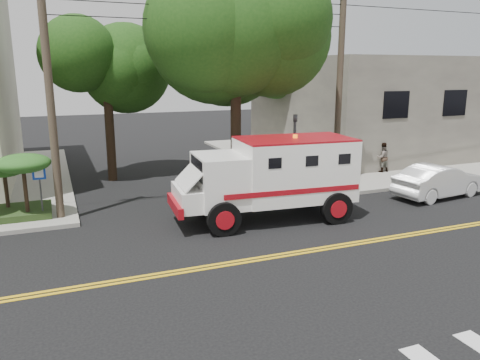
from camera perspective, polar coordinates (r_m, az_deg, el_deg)
name	(u,v)px	position (r m, az deg, el deg)	size (l,w,h in m)	color
ground	(269,257)	(14.01, 3.57, -9.40)	(100.00, 100.00, 0.00)	black
sidewalk_ne	(366,153)	(32.03, 15.12, 3.21)	(17.00, 17.00, 0.15)	gray
building_right	(383,105)	(32.98, 17.03, 8.76)	(14.00, 12.00, 6.00)	#5E5851
utility_pole_left	(50,97)	(17.67, -22.16, 9.40)	(0.28, 0.28, 9.00)	#382D23
utility_pole_right	(339,91)	(21.48, 12.00, 10.58)	(0.28, 0.28, 9.00)	#382D23
tree_main	(249,23)	(19.47, 1.06, 18.57)	(6.08, 5.70, 9.85)	black
tree_left	(113,63)	(23.62, -15.22, 13.61)	(4.48, 4.20, 7.70)	black
tree_right	(290,59)	(31.01, 6.07, 14.45)	(4.80, 4.50, 8.20)	black
traffic_signal	(294,147)	(19.90, 6.64, 4.00)	(0.15, 0.18, 3.60)	#3F3F42
accessibility_sign	(40,185)	(18.28, -23.19, -0.56)	(0.45, 0.10, 2.02)	#3F3F42
palm_planter	(2,178)	(18.74, -27.02, 0.26)	(3.52, 2.63, 2.36)	#1E3314
armored_truck	(273,174)	(17.03, 4.01, 0.72)	(6.75, 3.08, 3.00)	white
parked_sedan	(439,181)	(22.00, 23.09, -0.11)	(1.51, 4.34, 1.43)	silver
pedestrian_a	(330,173)	(21.00, 10.97, 0.81)	(0.59, 0.39, 1.62)	gray
pedestrian_b	(382,157)	(25.74, 16.94, 2.67)	(0.76, 0.59, 1.56)	gray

